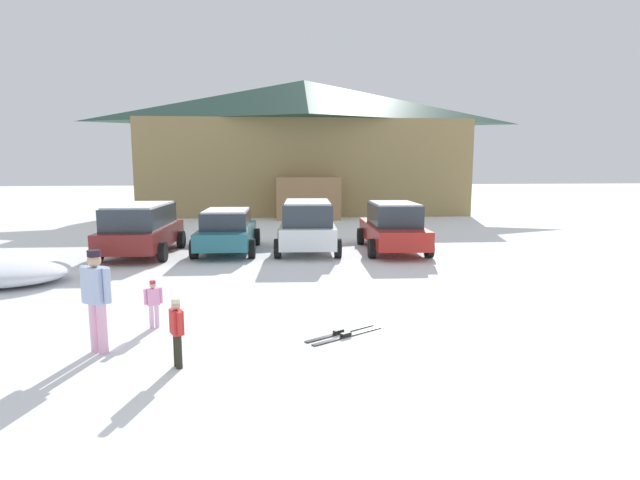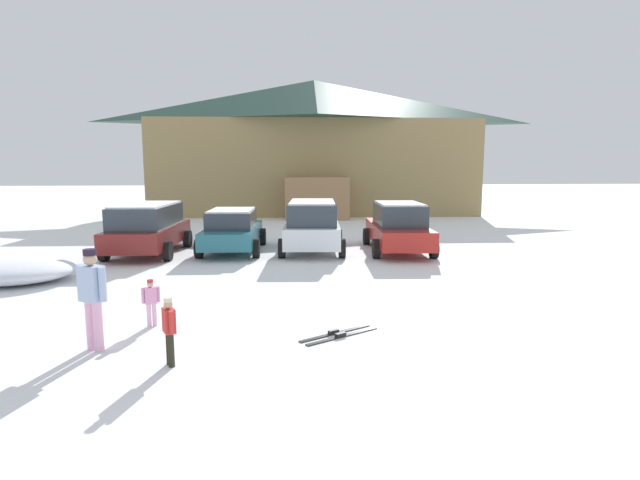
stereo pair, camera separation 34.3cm
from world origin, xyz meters
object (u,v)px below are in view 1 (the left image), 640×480
at_px(parked_maroon_van, 142,228).
at_px(parked_red_sedan, 393,227).
at_px(parked_white_suv, 307,225).
at_px(skier_child_in_red_jacket, 177,329).
at_px(plowed_snow_pile, 5,273).
at_px(skier_adult_in_blue_parka, 96,295).
at_px(parked_teal_hatchback, 227,230).
at_px(pair_of_skis, 344,334).
at_px(skier_child_in_pink_snowsuit, 153,301).
at_px(ski_lodge, 304,146).

xyz_separation_m(parked_maroon_van, parked_red_sedan, (8.64, -0.26, -0.06)).
height_order(parked_white_suv, skier_child_in_red_jacket, parked_white_suv).
height_order(parked_red_sedan, plowed_snow_pile, parked_red_sedan).
bearing_deg(skier_adult_in_blue_parka, plowed_snow_pile, 126.28).
height_order(parked_teal_hatchback, pair_of_skis, parked_teal_hatchback).
distance_m(skier_child_in_pink_snowsuit, plowed_snow_pile, 6.05).
bearing_deg(parked_red_sedan, parked_maroon_van, 178.28).
height_order(parked_white_suv, skier_child_in_pink_snowsuit, parked_white_suv).
bearing_deg(plowed_snow_pile, pair_of_skis, -31.91).
xyz_separation_m(ski_lodge, skier_child_in_pink_snowsuit, (-4.98, -23.66, -3.80)).
distance_m(ski_lodge, parked_teal_hatchback, 16.23).
distance_m(parked_red_sedan, skier_child_in_pink_snowsuit, 10.29).
bearing_deg(skier_adult_in_blue_parka, parked_teal_hatchback, 81.25).
height_order(parked_white_suv, pair_of_skis, parked_white_suv).
bearing_deg(parked_red_sedan, skier_child_in_red_jacket, -121.23).
bearing_deg(skier_adult_in_blue_parka, parked_red_sedan, 51.11).
xyz_separation_m(parked_teal_hatchback, skier_adult_in_blue_parka, (-1.47, -9.55, 0.17)).
xyz_separation_m(ski_lodge, plowed_snow_pile, (-9.45, -19.59, -4.01)).
bearing_deg(parked_red_sedan, skier_adult_in_blue_parka, -128.89).
bearing_deg(parked_teal_hatchback, skier_child_in_pink_snowsuit, -95.81).
xyz_separation_m(parked_teal_hatchback, parked_white_suv, (2.79, -0.32, 0.18)).
relative_size(parked_maroon_van, plowed_snow_pile, 1.46).
bearing_deg(parked_teal_hatchback, plowed_snow_pile, -141.06).
height_order(parked_white_suv, plowed_snow_pile, parked_white_suv).
height_order(parked_maroon_van, parked_teal_hatchback, parked_maroon_van).
relative_size(parked_maroon_van, skier_adult_in_blue_parka, 2.73).
relative_size(parked_teal_hatchback, parked_red_sedan, 0.93).
xyz_separation_m(parked_white_suv, parked_red_sedan, (3.02, -0.21, -0.09)).
bearing_deg(plowed_snow_pile, skier_child_in_pink_snowsuit, -42.32).
relative_size(skier_child_in_pink_snowsuit, pair_of_skis, 0.60).
relative_size(parked_red_sedan, plowed_snow_pile, 1.57).
xyz_separation_m(parked_maroon_van, skier_adult_in_blue_parka, (1.37, -9.28, 0.01)).
distance_m(parked_maroon_van, parked_teal_hatchback, 2.85).
bearing_deg(skier_child_in_red_jacket, skier_adult_in_blue_parka, 150.33).
xyz_separation_m(ski_lodge, pair_of_skis, (-1.56, -24.50, -4.28)).
bearing_deg(pair_of_skis, parked_teal_hatchback, 105.54).
distance_m(parked_white_suv, parked_red_sedan, 3.02).
bearing_deg(parked_red_sedan, pair_of_skis, -110.49).
distance_m(ski_lodge, parked_white_suv, 16.03).
xyz_separation_m(skier_adult_in_blue_parka, skier_child_in_red_jacket, (1.34, -0.77, -0.35)).
distance_m(ski_lodge, skier_child_in_red_jacket, 26.22).
height_order(skier_adult_in_blue_parka, pair_of_skis, skier_adult_in_blue_parka).
relative_size(parked_teal_hatchback, parked_white_suv, 1.07).
xyz_separation_m(ski_lodge, skier_child_in_red_jacket, (-4.25, -25.61, -3.71)).
relative_size(skier_adult_in_blue_parka, skier_child_in_red_jacket, 1.59).
relative_size(ski_lodge, skier_child_in_red_jacket, 19.85).
bearing_deg(ski_lodge, parked_maroon_van, -114.10).
distance_m(parked_white_suv, skier_child_in_pink_snowsuit, 8.84).
bearing_deg(skier_child_in_red_jacket, skier_child_in_pink_snowsuit, 110.45).
distance_m(skier_child_in_red_jacket, plowed_snow_pile, 7.95).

